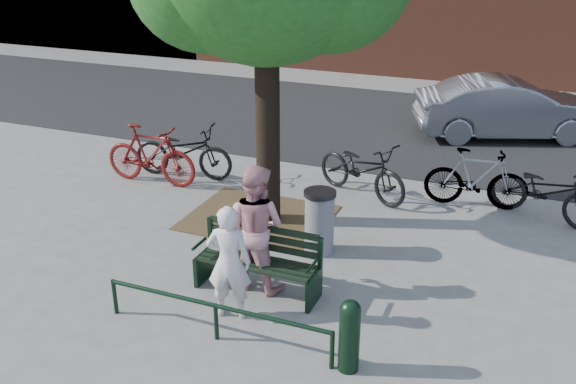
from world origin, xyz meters
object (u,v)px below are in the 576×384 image
at_px(person_right, 255,227).
at_px(bollard, 349,333).
at_px(person_left, 229,262).
at_px(bicycle_c, 362,169).
at_px(litter_bin, 319,221).
at_px(parked_car, 508,109).
at_px(park_bench, 259,259).

distance_m(person_right, bollard, 2.23).
height_order(person_left, bicycle_c, person_left).
bearing_deg(bicycle_c, litter_bin, -154.70).
height_order(bicycle_c, parked_car, parked_car).
relative_size(bollard, parked_car, 0.21).
distance_m(litter_bin, bicycle_c, 2.40).
height_order(person_right, bollard, person_right).
xyz_separation_m(park_bench, litter_bin, (0.39, 1.37, 0.04)).
bearing_deg(bollard, person_right, 144.01).
xyz_separation_m(park_bench, bicycle_c, (0.38, 3.76, 0.06)).
relative_size(person_right, parked_car, 0.42).
bearing_deg(person_right, parked_car, -102.82).
xyz_separation_m(person_left, bicycle_c, (0.46, 4.50, -0.24)).
bearing_deg(park_bench, person_left, -96.25).
relative_size(park_bench, person_right, 0.95).
relative_size(person_left, litter_bin, 1.53).
bearing_deg(park_bench, bicycle_c, 84.26).
bearing_deg(person_left, person_right, -103.81).
bearing_deg(park_bench, parked_car, 73.24).
height_order(person_left, litter_bin, person_left).
relative_size(bollard, bicycle_c, 0.45).
distance_m(person_left, parked_car, 9.65).
height_order(litter_bin, bicycle_c, bicycle_c).
bearing_deg(bollard, bicycle_c, 104.65).
xyz_separation_m(person_left, bollard, (1.76, -0.48, -0.29)).
distance_m(park_bench, bollard, 2.07).
distance_m(bollard, parked_car, 9.80).
relative_size(person_left, bicycle_c, 0.76).
height_order(person_right, bicycle_c, person_right).
relative_size(litter_bin, bicycle_c, 0.50).
distance_m(person_left, litter_bin, 2.17).
xyz_separation_m(park_bench, parked_car, (2.57, 8.54, 0.23)).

